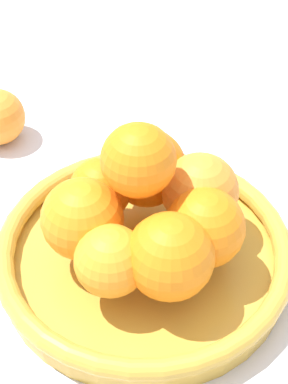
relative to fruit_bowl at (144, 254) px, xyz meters
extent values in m
plane|color=silver|center=(0.00, 0.00, -0.02)|extent=(4.00, 4.00, 0.00)
cylinder|color=gold|center=(0.00, 0.00, -0.01)|extent=(0.30, 0.30, 0.02)
torus|color=gold|center=(0.00, 0.00, 0.01)|extent=(0.31, 0.31, 0.02)
sphere|color=orange|center=(0.02, -0.06, 0.05)|extent=(0.07, 0.07, 0.07)
sphere|color=orange|center=(0.06, -0.02, 0.06)|extent=(0.08, 0.08, 0.08)
sphere|color=orange|center=(0.05, 0.04, 0.05)|extent=(0.07, 0.07, 0.07)
sphere|color=orange|center=(0.01, 0.06, 0.06)|extent=(0.08, 0.08, 0.08)
sphere|color=orange|center=(-0.04, 0.05, 0.06)|extent=(0.08, 0.08, 0.08)
sphere|color=orange|center=(-0.06, 0.00, 0.06)|extent=(0.08, 0.08, 0.08)
sphere|color=orange|center=(-0.03, -0.06, 0.06)|extent=(0.08, 0.08, 0.08)
sphere|color=orange|center=(0.00, -0.01, 0.12)|extent=(0.07, 0.07, 0.07)
camera|label=1|loc=(0.22, 0.39, 0.50)|focal=60.00mm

